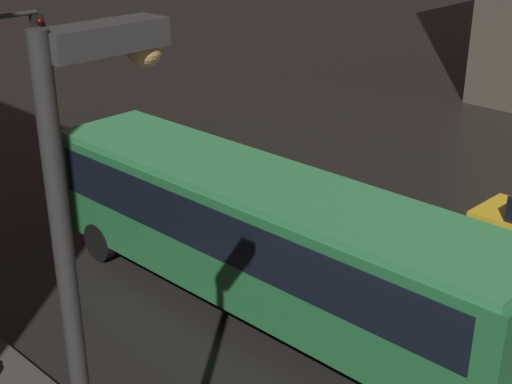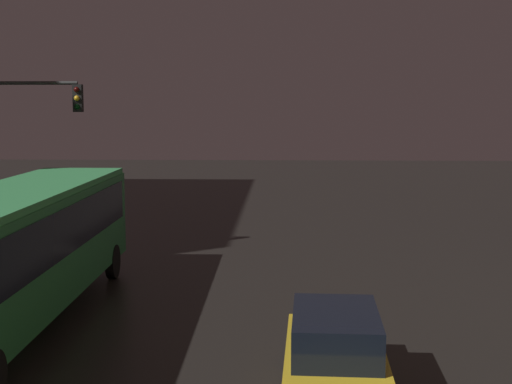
# 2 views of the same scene
# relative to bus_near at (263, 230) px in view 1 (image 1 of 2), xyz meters

# --- Properties ---
(bus_near) EXTENTS (2.64, 12.05, 3.18)m
(bus_near) POSITION_rel_bus_near_xyz_m (0.00, 0.00, 0.00)
(bus_near) COLOR #236B38
(bus_near) RESTS_ON ground
(street_lamp_sidewalk) EXTENTS (1.25, 0.36, 7.68)m
(street_lamp_sidewalk) POSITION_rel_bus_near_xyz_m (-7.07, -4.44, 3.26)
(street_lamp_sidewalk) COLOR #2D2D2D
(street_lamp_sidewalk) RESTS_ON sidewalk_left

